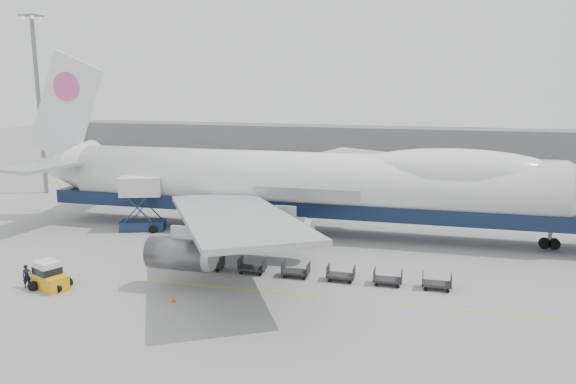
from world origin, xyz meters
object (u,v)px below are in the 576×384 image
(catering_truck, at_px, (142,200))
(ground_worker, at_px, (27,276))
(baggage_tug, at_px, (49,276))
(airliner, at_px, (310,182))

(catering_truck, height_order, ground_worker, catering_truck)
(catering_truck, xyz_separation_m, baggage_tug, (1.56, -18.13, -2.44))
(airliner, relative_size, baggage_tug, 19.24)
(airliner, bearing_deg, catering_truck, -169.24)
(catering_truck, bearing_deg, airliner, -6.79)
(catering_truck, height_order, baggage_tug, catering_truck)
(catering_truck, distance_m, ground_worker, 18.56)
(ground_worker, bearing_deg, baggage_tug, -47.38)
(baggage_tug, relative_size, ground_worker, 1.83)
(baggage_tug, bearing_deg, catering_truck, 119.79)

